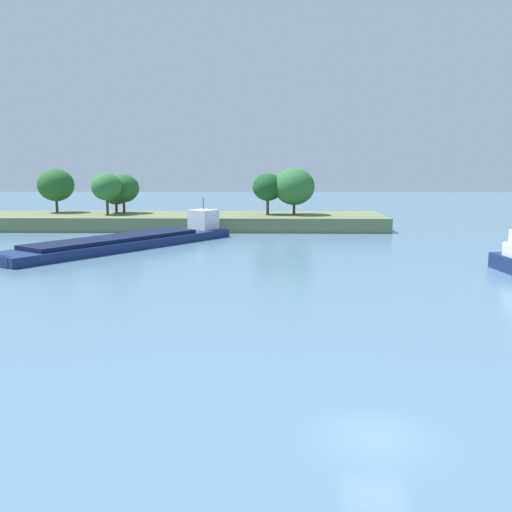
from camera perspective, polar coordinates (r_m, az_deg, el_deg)
name	(u,v)px	position (r m, az deg, el deg)	size (l,w,h in m)	color
ground_plane	(375,436)	(24.29, 11.48, -16.70)	(400.00, 400.00, 0.00)	slate
treeline_island	(159,211)	(98.30, -9.37, 4.28)	(72.76, 14.75, 9.77)	#66754C
cargo_barge	(130,240)	(75.83, -12.12, 1.49)	(24.65, 30.85, 5.71)	navy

